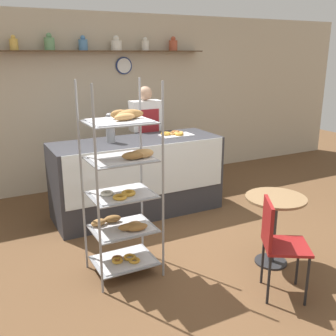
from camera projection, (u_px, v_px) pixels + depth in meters
The scene contains 9 objects.
ground_plane at pixel (188, 255), 4.25m from camera, with size 14.00×14.00×0.00m, color brown.
back_wall at pixel (100, 101), 6.23m from camera, with size 10.00×0.30×2.70m.
display_counter at pixel (138, 177), 5.24m from camera, with size 2.23×0.78×1.01m.
pastry_rack at pixel (124, 186), 3.68m from camera, with size 0.64×0.51×1.88m.
person_worker at pixel (146, 138), 5.81m from camera, with size 0.45×0.23×1.64m.
cafe_table at pixel (275, 215), 3.95m from camera, with size 0.60×0.60×0.73m.
cafe_chair at pixel (277, 238), 3.42m from camera, with size 0.52×0.52×0.89m.
coffee_carafe at pixel (110, 128), 4.91m from camera, with size 0.11×0.11×0.37m.
donut_tray_counter at pixel (175, 134), 5.37m from camera, with size 0.45×0.26×0.05m.
Camera 1 is at (-1.96, -3.27, 2.11)m, focal length 42.00 mm.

